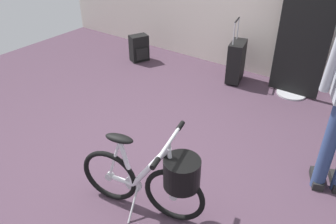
{
  "coord_description": "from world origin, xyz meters",
  "views": [
    {
      "loc": [
        1.52,
        -1.78,
        2.06
      ],
      "look_at": [
        0.1,
        0.19,
        0.55
      ],
      "focal_mm": 36.25,
      "sensor_mm": 36.0,
      "label": 1
    }
  ],
  "objects_px": {
    "folding_bike_foreground": "(156,178)",
    "rolling_suitcase": "(236,61)",
    "handbag_on_floor": "(139,48)",
    "floor_banner_stand": "(306,28)"
  },
  "relations": [
    {
      "from": "folding_bike_foreground",
      "to": "rolling_suitcase",
      "type": "bearing_deg",
      "value": 102.59
    },
    {
      "from": "handbag_on_floor",
      "to": "folding_bike_foreground",
      "type": "bearing_deg",
      "value": -47.6
    },
    {
      "from": "folding_bike_foreground",
      "to": "rolling_suitcase",
      "type": "relative_size",
      "value": 1.2
    },
    {
      "from": "folding_bike_foreground",
      "to": "handbag_on_floor",
      "type": "height_order",
      "value": "folding_bike_foreground"
    },
    {
      "from": "rolling_suitcase",
      "to": "handbag_on_floor",
      "type": "xyz_separation_m",
      "value": [
        -1.47,
        -0.22,
        -0.09
      ]
    },
    {
      "from": "floor_banner_stand",
      "to": "rolling_suitcase",
      "type": "distance_m",
      "value": 0.95
    },
    {
      "from": "floor_banner_stand",
      "to": "handbag_on_floor",
      "type": "height_order",
      "value": "floor_banner_stand"
    },
    {
      "from": "floor_banner_stand",
      "to": "folding_bike_foreground",
      "type": "height_order",
      "value": "floor_banner_stand"
    },
    {
      "from": "floor_banner_stand",
      "to": "rolling_suitcase",
      "type": "relative_size",
      "value": 2.26
    },
    {
      "from": "floor_banner_stand",
      "to": "handbag_on_floor",
      "type": "xyz_separation_m",
      "value": [
        -2.23,
        -0.3,
        -0.66
      ]
    }
  ]
}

